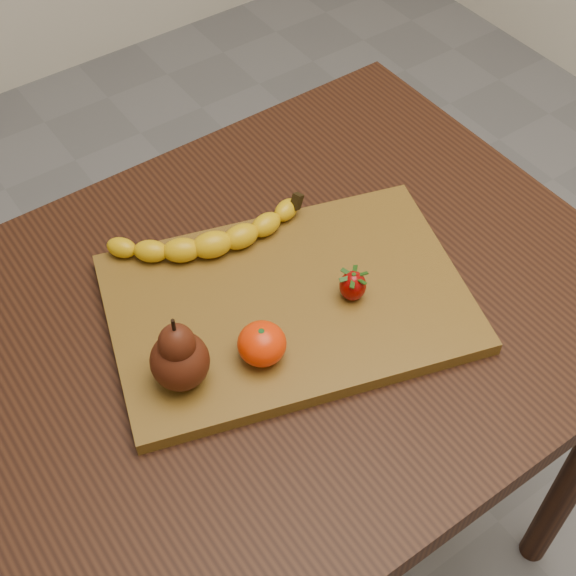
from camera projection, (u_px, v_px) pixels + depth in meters
ground at (262, 557)px, 1.60m from camera, size 3.50×3.50×0.00m
table at (250, 367)px, 1.09m from camera, size 1.00×0.70×0.76m
cutting_board at (288, 303)px, 1.03m from camera, size 0.52×0.42×0.02m
banana at (212, 245)px, 1.05m from camera, size 0.24×0.12×0.04m
pear at (178, 351)px, 0.90m from camera, size 0.07×0.07×0.11m
mandarin at (262, 344)px, 0.94m from camera, size 0.07×0.07×0.05m
strawberry at (353, 285)px, 1.00m from camera, size 0.04×0.04×0.04m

